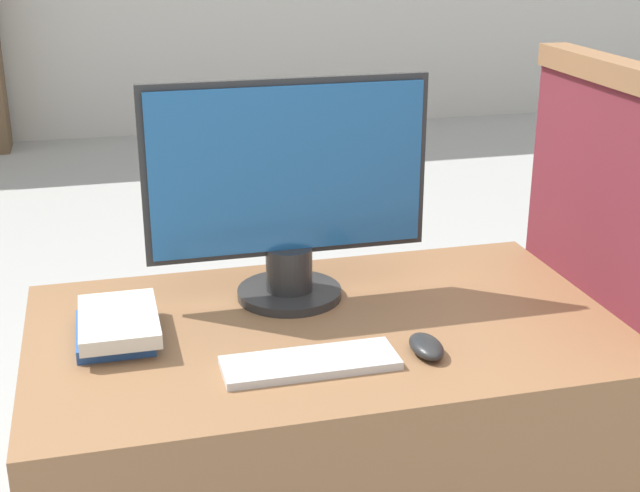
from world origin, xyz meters
The scene contains 6 objects.
desk centered at (0.00, 0.37, 0.39)m, with size 1.22×0.73×0.77m.
carrel_divider centered at (0.63, 0.33, 0.66)m, with size 0.07×0.67×1.29m.
monitor centered at (-0.04, 0.52, 1.02)m, with size 0.62×0.23×0.49m.
keyboard centered at (-0.08, 0.19, 0.78)m, with size 0.33×0.11×0.02m.
mouse centered at (0.16, 0.19, 0.79)m, with size 0.06×0.11×0.03m.
book_stack centered at (-0.42, 0.40, 0.80)m, with size 0.16×0.24×0.06m.
Camera 1 is at (-0.43, -1.26, 1.57)m, focal length 50.00 mm.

